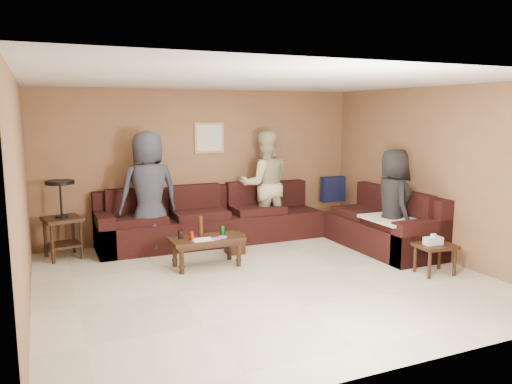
# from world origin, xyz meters

# --- Properties ---
(room) EXTENTS (5.60, 5.50, 2.50)m
(room) POSITION_xyz_m (0.00, 0.00, 1.66)
(room) COLOR beige
(room) RESTS_ON ground
(sectional_sofa) EXTENTS (4.65, 2.90, 0.97)m
(sectional_sofa) POSITION_xyz_m (0.81, 1.52, 0.33)
(sectional_sofa) COLOR black
(sectional_sofa) RESTS_ON ground
(coffee_table) EXTENTS (1.00, 0.50, 0.70)m
(coffee_table) POSITION_xyz_m (-0.51, 0.83, 0.36)
(coffee_table) COLOR #321D10
(coffee_table) RESTS_ON ground
(end_table_left) EXTENTS (0.60, 0.60, 1.15)m
(end_table_left) POSITION_xyz_m (-2.31, 2.06, 0.60)
(end_table_left) COLOR #321D10
(end_table_left) RESTS_ON ground
(side_table_right) EXTENTS (0.52, 0.44, 0.55)m
(side_table_right) POSITION_xyz_m (2.15, -0.69, 0.36)
(side_table_right) COLOR #321D10
(side_table_right) RESTS_ON ground
(waste_bin) EXTENTS (0.26, 0.26, 0.31)m
(waste_bin) POSITION_xyz_m (0.09, 1.29, 0.16)
(waste_bin) COLOR #321D10
(waste_bin) RESTS_ON ground
(wall_art) EXTENTS (0.52, 0.04, 0.52)m
(wall_art) POSITION_xyz_m (0.10, 2.48, 1.70)
(wall_art) COLOR #A08264
(wall_art) RESTS_ON ground
(person_left) EXTENTS (0.98, 0.71, 1.86)m
(person_left) POSITION_xyz_m (-1.07, 1.89, 0.93)
(person_left) COLOR #2C303D
(person_left) RESTS_ON ground
(person_middle) EXTENTS (0.98, 0.82, 1.82)m
(person_middle) POSITION_xyz_m (0.93, 2.05, 0.91)
(person_middle) COLOR #BDB68C
(person_middle) RESTS_ON ground
(person_right) EXTENTS (0.69, 0.89, 1.61)m
(person_right) POSITION_xyz_m (2.15, 0.19, 0.80)
(person_right) COLOR black
(person_right) RESTS_ON ground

